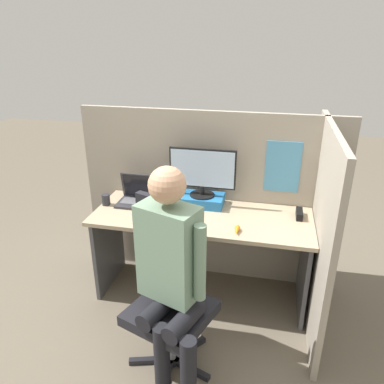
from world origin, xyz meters
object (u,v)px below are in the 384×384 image
at_px(stapler, 299,214).
at_px(carrot_toy, 237,231).
at_px(pen_cup, 106,200).
at_px(paper_box, 202,200).
at_px(person, 170,266).
at_px(office_chair, 169,286).
at_px(laptop, 138,198).
at_px(monitor, 202,171).

relative_size(stapler, carrot_toy, 1.25).
bearing_deg(stapler, pen_cup, -175.99).
relative_size(paper_box, person, 0.25).
distance_m(office_chair, pen_cup, 0.97).
bearing_deg(laptop, monitor, 9.93).
bearing_deg(paper_box, carrot_toy, -51.29).
distance_m(paper_box, person, 0.96).
distance_m(paper_box, carrot_toy, 0.51).
bearing_deg(stapler, monitor, 175.03).
bearing_deg(paper_box, person, -89.88).
relative_size(office_chair, person, 0.78).
bearing_deg(stapler, paper_box, 175.24).
distance_m(monitor, laptop, 0.57).
relative_size(stapler, pen_cup, 1.67).
height_order(monitor, stapler, monitor).
height_order(monitor, carrot_toy, monitor).
height_order(paper_box, office_chair, office_chair).
xyz_separation_m(laptop, pen_cup, (-0.24, -0.08, -0.00)).
relative_size(monitor, pen_cup, 5.89).
relative_size(monitor, office_chair, 0.49).
relative_size(monitor, stapler, 3.52).
bearing_deg(person, pen_cup, 133.49).
height_order(stapler, carrot_toy, stapler).
bearing_deg(pen_cup, laptop, 18.76).
xyz_separation_m(carrot_toy, person, (-0.32, -0.55, 0.04)).
xyz_separation_m(monitor, stapler, (0.75, -0.07, -0.26)).
distance_m(laptop, stapler, 1.26).
xyz_separation_m(stapler, office_chair, (-0.80, -0.74, -0.23)).
bearing_deg(monitor, paper_box, -90.00).
bearing_deg(monitor, carrot_toy, -51.48).
distance_m(person, pen_cup, 1.09).
height_order(office_chair, person, person).
distance_m(carrot_toy, pen_cup, 1.09).
bearing_deg(stapler, laptop, -178.92).
height_order(monitor, office_chair, monitor).
bearing_deg(laptop, paper_box, 9.63).
xyz_separation_m(laptop, person, (0.51, -0.87, 0.01)).
xyz_separation_m(laptop, stapler, (1.26, 0.02, -0.02)).
height_order(paper_box, person, person).
relative_size(office_chair, pen_cup, 12.01).
bearing_deg(laptop, office_chair, -57.67).
height_order(stapler, office_chair, office_chair).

